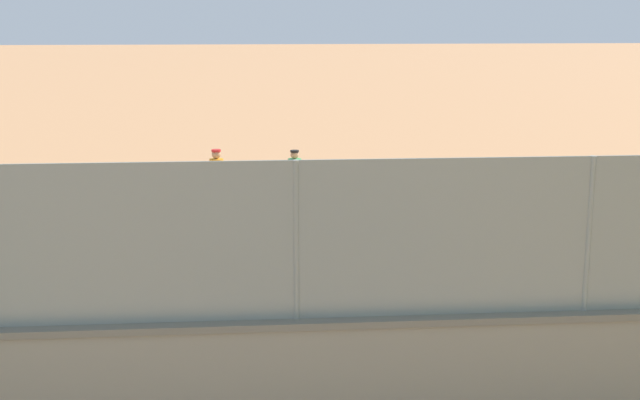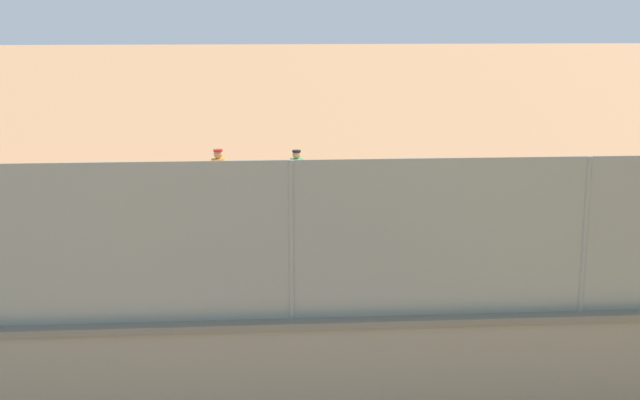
{
  "view_description": "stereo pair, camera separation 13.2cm",
  "coord_description": "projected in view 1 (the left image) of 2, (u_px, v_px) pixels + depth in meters",
  "views": [
    {
      "loc": [
        3.55,
        19.42,
        4.75
      ],
      "look_at": [
        2.04,
        3.79,
        1.41
      ],
      "focal_mm": 48.86,
      "sensor_mm": 36.0,
      "label": 1
    },
    {
      "loc": [
        3.42,
        19.44,
        4.75
      ],
      "look_at": [
        2.04,
        3.79,
        1.41
      ],
      "focal_mm": 48.86,
      "sensor_mm": 36.0,
      "label": 2
    }
  ],
  "objects": [
    {
      "name": "player_baseline_waiting",
      "position": [
        216.0,
        176.0,
        21.22
      ],
      "size": [
        0.73,
        0.77,
        1.57
      ],
      "color": "navy",
      "rests_on": "ground_plane"
    },
    {
      "name": "fence_panel_on_wall",
      "position": [
        588.0,
        234.0,
        9.87
      ],
      "size": [
        26.66,
        0.37,
        1.8
      ],
      "color": "gray",
      "rests_on": "perimeter_wall"
    },
    {
      "name": "ground_plane",
      "position": [
        391.0,
        224.0,
        20.23
      ],
      "size": [
        260.0,
        260.0,
        0.0
      ],
      "primitive_type": "plane",
      "color": "tan"
    },
    {
      "name": "perimeter_wall",
      "position": [
        580.0,
        367.0,
        10.2
      ],
      "size": [
        27.14,
        0.71,
        1.42
      ],
      "color": "gray",
      "rests_on": "ground_plane"
    },
    {
      "name": "sports_ball",
      "position": [
        257.0,
        186.0,
        19.67
      ],
      "size": [
        0.1,
        0.1,
        0.1
      ],
      "primitive_type": "sphere",
      "color": "white"
    },
    {
      "name": "player_foreground_swinging",
      "position": [
        295.0,
        175.0,
        21.69
      ],
      "size": [
        0.94,
        0.93,
        1.48
      ],
      "color": "black",
      "rests_on": "ground_plane"
    }
  ]
}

